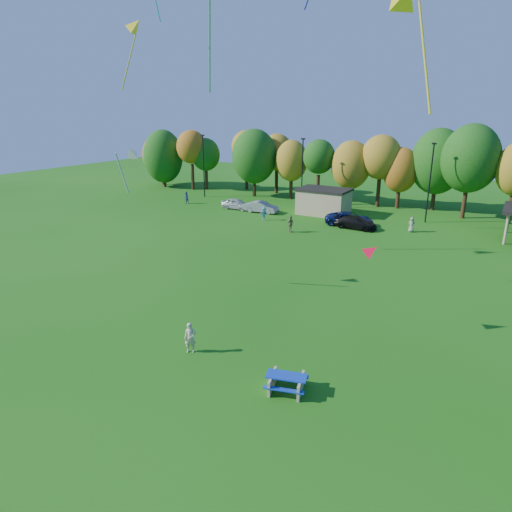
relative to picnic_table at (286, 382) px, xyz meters
The scene contains 17 objects.
ground 3.55m from the picnic_table, 149.53° to the right, with size 160.00×160.00×0.00m, color #19600F.
tree_line 44.25m from the picnic_table, 95.30° to the left, with size 93.57×10.55×11.15m.
lamp_posts 38.49m from the picnic_table, 91.54° to the left, with size 64.50×0.25×9.09m.
utility_building 38.51m from the picnic_table, 109.79° to the left, with size 6.30×4.30×3.25m.
picnic_table is the anchor object (origin of this frame).
kite_flyer 6.18m from the picnic_table, behind, with size 0.63×0.41×1.72m, color beige.
car_a 41.01m from the picnic_table, 125.96° to the left, with size 1.67×4.15×1.41m, color silver.
car_b 38.70m from the picnic_table, 121.43° to the left, with size 1.53×4.38×1.44m, color gray.
car_c 33.26m from the picnic_table, 104.34° to the left, with size 2.47×5.35×1.49m, color #0E1B55.
car_d 32.01m from the picnic_table, 102.88° to the left, with size 1.92×4.73×1.37m, color black.
far_person_1 34.47m from the picnic_table, 121.18° to the left, with size 1.05×0.60×1.62m, color teal.
far_person_2 29.07m from the picnic_table, 115.88° to the left, with size 1.07×0.44×1.82m, color olive.
far_person_3 45.93m from the picnic_table, 134.50° to the left, with size 0.81×0.63×1.66m, color #4B5EA6.
far_person_4 32.88m from the picnic_table, 92.55° to the left, with size 0.81×0.52×1.65m, color gray.
kite_0 19.26m from the picnic_table, 156.99° to the left, with size 1.10×2.12×3.38m.
kite_13 9.26m from the picnic_table, 80.76° to the left, with size 1.36×1.24×1.13m.
kite_14 29.33m from the picnic_table, 148.36° to the left, with size 3.22×1.80×5.42m.
Camera 1 is at (11.18, -14.98, 12.75)m, focal length 32.00 mm.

